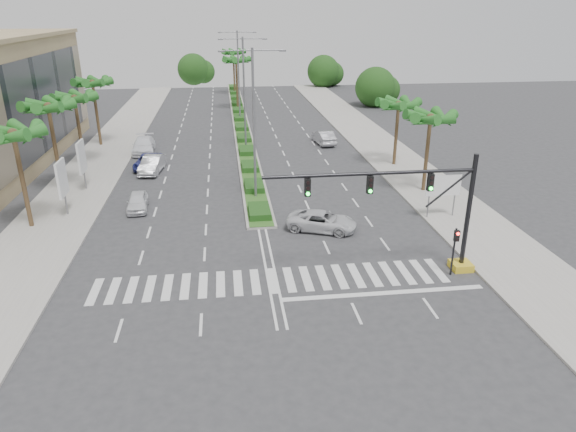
{
  "coord_description": "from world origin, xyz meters",
  "views": [
    {
      "loc": [
        -2.42,
        -26.15,
        14.72
      ],
      "look_at": [
        1.23,
        2.5,
        3.0
      ],
      "focal_mm": 32.0,
      "sensor_mm": 36.0,
      "label": 1
    }
  ],
  "objects_px": {
    "car_crossing": "(322,221)",
    "car_parked_a": "(138,202)",
    "car_parked_d": "(144,145)",
    "car_parked_c": "(148,162)",
    "car_right": "(324,137)",
    "car_parked_b": "(152,164)"
  },
  "relations": [
    {
      "from": "car_parked_b",
      "to": "car_parked_d",
      "type": "height_order",
      "value": "car_parked_d"
    },
    {
      "from": "car_parked_d",
      "to": "car_crossing",
      "type": "height_order",
      "value": "car_parked_d"
    },
    {
      "from": "car_parked_a",
      "to": "car_crossing",
      "type": "bearing_deg",
      "value": -26.89
    },
    {
      "from": "car_parked_c",
      "to": "car_right",
      "type": "bearing_deg",
      "value": 26.93
    },
    {
      "from": "car_parked_a",
      "to": "car_parked_d",
      "type": "height_order",
      "value": "car_parked_d"
    },
    {
      "from": "car_parked_c",
      "to": "car_crossing",
      "type": "xyz_separation_m",
      "value": [
        14.15,
        -17.21,
        0.0
      ]
    },
    {
      "from": "car_parked_b",
      "to": "car_parked_a",
      "type": "bearing_deg",
      "value": -82.56
    },
    {
      "from": "car_parked_d",
      "to": "car_right",
      "type": "distance_m",
      "value": 20.36
    },
    {
      "from": "car_parked_c",
      "to": "car_crossing",
      "type": "bearing_deg",
      "value": -45.14
    },
    {
      "from": "car_parked_a",
      "to": "car_right",
      "type": "height_order",
      "value": "car_right"
    },
    {
      "from": "car_parked_b",
      "to": "car_crossing",
      "type": "xyz_separation_m",
      "value": [
        13.6,
        -15.79,
        -0.11
      ]
    },
    {
      "from": "car_parked_c",
      "to": "car_parked_b",
      "type": "bearing_deg",
      "value": -63.65
    },
    {
      "from": "car_parked_a",
      "to": "car_parked_c",
      "type": "bearing_deg",
      "value": 88.99
    },
    {
      "from": "car_parked_d",
      "to": "car_right",
      "type": "relative_size",
      "value": 1.16
    },
    {
      "from": "car_parked_d",
      "to": "car_crossing",
      "type": "bearing_deg",
      "value": -59.49
    },
    {
      "from": "car_crossing",
      "to": "car_right",
      "type": "relative_size",
      "value": 1.03
    },
    {
      "from": "car_parked_c",
      "to": "car_right",
      "type": "height_order",
      "value": "car_right"
    },
    {
      "from": "car_right",
      "to": "car_parked_b",
      "type": "bearing_deg",
      "value": 19.63
    },
    {
      "from": "car_parked_a",
      "to": "car_parked_b",
      "type": "height_order",
      "value": "car_parked_b"
    },
    {
      "from": "car_parked_a",
      "to": "car_parked_d",
      "type": "bearing_deg",
      "value": 92.06
    },
    {
      "from": "car_parked_c",
      "to": "car_parked_d",
      "type": "relative_size",
      "value": 0.89
    },
    {
      "from": "car_crossing",
      "to": "car_parked_a",
      "type": "bearing_deg",
      "value": 88.52
    }
  ]
}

